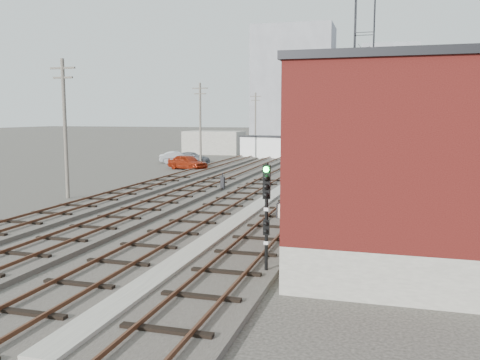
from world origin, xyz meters
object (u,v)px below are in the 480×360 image
at_px(signal_mast, 266,211).
at_px(switch_stand, 223,182).
at_px(car_silver, 177,157).
at_px(site_trailer, 267,147).
at_px(car_red, 188,162).
at_px(car_grey, 192,158).

bearing_deg(signal_mast, switch_stand, 112.08).
relative_size(switch_stand, car_silver, 0.29).
height_order(site_trailer, car_silver, site_trailer).
relative_size(car_red, car_silver, 1.10).
xyz_separation_m(car_red, car_grey, (-2.24, 6.89, -0.14)).
bearing_deg(car_grey, site_trailer, -44.33).
bearing_deg(switch_stand, site_trailer, 98.96).
distance_m(switch_stand, site_trailer, 27.96).
xyz_separation_m(switch_stand, car_grey, (-9.97, 19.34, 0.07)).
bearing_deg(car_silver, signal_mast, -175.70).
distance_m(car_silver, car_grey, 1.66).
bearing_deg(site_trailer, car_silver, -115.55).
bearing_deg(car_red, switch_stand, -125.41).
height_order(switch_stand, car_grey, switch_stand).
bearing_deg(signal_mast, site_trailer, 102.84).
xyz_separation_m(car_silver, car_grey, (1.53, 0.66, -0.04)).
height_order(signal_mast, switch_stand, signal_mast).
height_order(switch_stand, car_red, car_red).
xyz_separation_m(switch_stand, car_red, (-7.73, 12.45, 0.21)).
distance_m(site_trailer, car_red, 16.06).
xyz_separation_m(signal_mast, car_red, (-15.31, 31.12, -1.46)).
distance_m(signal_mast, car_silver, 41.97).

